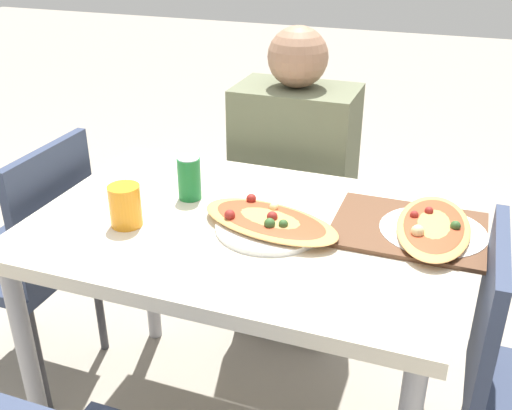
{
  "coord_description": "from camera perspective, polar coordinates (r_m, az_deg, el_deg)",
  "views": [
    {
      "loc": [
        0.51,
        -1.3,
        1.52
      ],
      "look_at": [
        0.04,
        -0.0,
        0.82
      ],
      "focal_mm": 42.0,
      "sensor_mm": 36.0,
      "label": 1
    }
  ],
  "objects": [
    {
      "name": "chair_side_left",
      "position": [
        2.09,
        -20.52,
        -4.22
      ],
      "size": [
        0.4,
        0.4,
        0.88
      ],
      "rotation": [
        0.0,
        0.0,
        1.57
      ],
      "color": "#2D3851",
      "rests_on": "ground_plane"
    },
    {
      "name": "dining_table",
      "position": [
        1.63,
        -1.3,
        -4.34
      ],
      "size": [
        1.11,
        0.77,
        0.76
      ],
      "color": "beige",
      "rests_on": "ground_plane"
    },
    {
      "name": "chair_far_seated",
      "position": [
        2.32,
        4.27,
        0.67
      ],
      "size": [
        0.4,
        0.4,
        0.88
      ],
      "rotation": [
        0.0,
        0.0,
        3.14
      ],
      "color": "#2D3851",
      "rests_on": "ground_plane"
    },
    {
      "name": "person_seated",
      "position": [
        2.14,
        3.6,
        4.06
      ],
      "size": [
        0.42,
        0.29,
        1.17
      ],
      "rotation": [
        0.0,
        0.0,
        3.14
      ],
      "color": "#2D2D38",
      "rests_on": "ground_plane"
    },
    {
      "name": "pizza_second",
      "position": [
        1.59,
        16.51,
        -2.17
      ],
      "size": [
        0.27,
        0.37,
        0.06
      ],
      "color": "white",
      "rests_on": "dining_table"
    },
    {
      "name": "drink_glass",
      "position": [
        1.59,
        -12.34,
        -0.07
      ],
      "size": [
        0.08,
        0.08,
        0.11
      ],
      "color": "orange",
      "rests_on": "dining_table"
    },
    {
      "name": "serving_tray",
      "position": [
        1.6,
        14.32,
        -2.23
      ],
      "size": [
        0.39,
        0.3,
        0.01
      ],
      "color": "brown",
      "rests_on": "dining_table"
    },
    {
      "name": "soda_can",
      "position": [
        1.71,
        -6.38,
        2.56
      ],
      "size": [
        0.07,
        0.07,
        0.12
      ],
      "color": "#197233",
      "rests_on": "dining_table"
    },
    {
      "name": "pizza_main",
      "position": [
        1.55,
        1.29,
        -1.68
      ],
      "size": [
        0.42,
        0.28,
        0.05
      ],
      "color": "white",
      "rests_on": "dining_table"
    }
  ]
}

